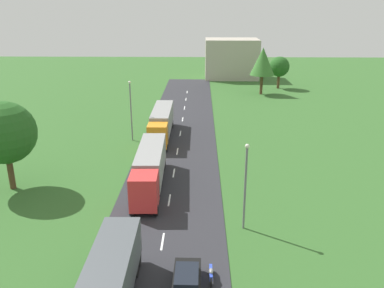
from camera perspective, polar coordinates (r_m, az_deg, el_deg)
road at (r=33.40m, az=-3.97°, el=-12.20°), size 10.00×140.00×0.06m
lane_marking_centre at (r=29.23m, az=-4.88°, el=-17.30°), size 0.16×119.93×0.01m
truck_second at (r=39.78m, az=-6.12°, el=-3.35°), size 2.81×12.74×3.72m
truck_third at (r=55.13m, az=-4.41°, el=3.20°), size 2.55×13.12×3.74m
car_second at (r=26.80m, az=-0.76°, el=-19.04°), size 1.84×4.18×1.48m
motorcycle_courier at (r=27.86m, az=2.74°, el=-18.11°), size 0.28×1.94×0.91m
lamppost_second at (r=31.91m, az=7.71°, el=-5.48°), size 0.36×0.36×7.41m
lamppost_third at (r=53.55m, az=-8.80°, el=5.17°), size 0.36×0.36×8.18m
tree_oak at (r=83.19m, az=10.15°, el=11.61°), size 5.02×5.02×9.49m
tree_birch at (r=42.16m, az=-25.41°, el=1.46°), size 6.09×6.09×8.94m
tree_pine at (r=90.34m, az=12.48°, el=10.80°), size 4.36×4.36×6.97m
distant_building at (r=101.88m, az=5.71°, el=12.12°), size 13.06×9.55×9.65m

